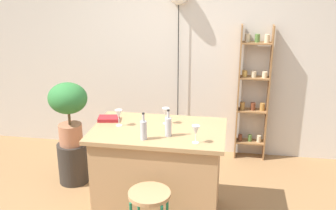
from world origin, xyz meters
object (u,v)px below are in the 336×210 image
(cookbook, at_px, (109,119))
(potted_plant, at_px, (68,106))
(bar_stool, at_px, (150,209))
(wine_glass_right, at_px, (196,131))
(bottle_vinegar, at_px, (168,126))
(bottle_spirits_clear, at_px, (144,129))
(wine_glass_left, at_px, (166,113))
(wine_glass_center, at_px, (119,114))
(spice_shelf, at_px, (253,93))
(plant_stool, at_px, (73,163))

(cookbook, bearing_deg, potted_plant, 139.85)
(bar_stool, bearing_deg, wine_glass_right, 49.08)
(cookbook, bearing_deg, bottle_vinegar, -34.06)
(potted_plant, xyz_separation_m, bottle_vinegar, (1.25, -0.64, 0.09))
(potted_plant, bearing_deg, bottle_spirits_clear, -35.63)
(bottle_spirits_clear, relative_size, cookbook, 1.21)
(bottle_vinegar, distance_m, bottle_spirits_clear, 0.23)
(wine_glass_right, bearing_deg, wine_glass_left, 129.32)
(bottle_spirits_clear, bearing_deg, cookbook, 138.38)
(bottle_spirits_clear, bearing_deg, wine_glass_left, 72.58)
(bottle_spirits_clear, relative_size, wine_glass_center, 1.55)
(bottle_vinegar, distance_m, cookbook, 0.74)
(spice_shelf, distance_m, wine_glass_center, 2.01)
(bar_stool, distance_m, spice_shelf, 2.37)
(spice_shelf, xyz_separation_m, wine_glass_left, (-0.91, -1.34, 0.15))
(wine_glass_left, distance_m, wine_glass_right, 0.54)
(bar_stool, relative_size, bottle_vinegar, 2.51)
(wine_glass_center, bearing_deg, potted_plant, 147.59)
(plant_stool, bearing_deg, wine_glass_center, -32.41)
(potted_plant, bearing_deg, plant_stool, 0.00)
(potted_plant, distance_m, bottle_vinegar, 1.41)
(potted_plant, bearing_deg, spice_shelf, 25.91)
(potted_plant, distance_m, bottle_spirits_clear, 1.29)
(cookbook, bearing_deg, wine_glass_left, -9.55)
(spice_shelf, bearing_deg, wine_glass_right, -107.90)
(wine_glass_right, distance_m, cookbook, 1.02)
(plant_stool, bearing_deg, bottle_vinegar, -26.96)
(spice_shelf, height_order, potted_plant, spice_shelf)
(cookbook, bearing_deg, bottle_spirits_clear, -51.64)
(wine_glass_left, bearing_deg, bottle_vinegar, -75.89)
(spice_shelf, xyz_separation_m, cookbook, (-1.50, -1.35, 0.05))
(bottle_spirits_clear, relative_size, wine_glass_left, 1.55)
(bar_stool, xyz_separation_m, potted_plant, (-1.17, 1.14, 0.46))
(wine_glass_left, distance_m, wine_glass_center, 0.46)
(bottle_spirits_clear, height_order, cookbook, bottle_spirits_clear)
(plant_stool, xyz_separation_m, bottle_vinegar, (1.25, -0.64, 0.80))
(bottle_spirits_clear, height_order, wine_glass_right, bottle_spirits_clear)
(spice_shelf, xyz_separation_m, potted_plant, (-2.08, -1.01, 0.04))
(bar_stool, distance_m, bottle_vinegar, 0.76)
(wine_glass_center, distance_m, cookbook, 0.22)
(bar_stool, height_order, wine_glass_left, wine_glass_left)
(cookbook, bearing_deg, wine_glass_center, -50.43)
(wine_glass_right, bearing_deg, bottle_spirits_clear, 179.93)
(potted_plant, relative_size, bottle_vinegar, 2.88)
(spice_shelf, relative_size, cookbook, 8.44)
(wine_glass_center, bearing_deg, cookbook, 139.59)
(bottle_spirits_clear, xyz_separation_m, wine_glass_left, (0.13, 0.42, 0.02))
(wine_glass_right, height_order, cookbook, wine_glass_right)
(spice_shelf, bearing_deg, bar_stool, -112.88)
(plant_stool, height_order, bottle_spirits_clear, bottle_spirits_clear)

